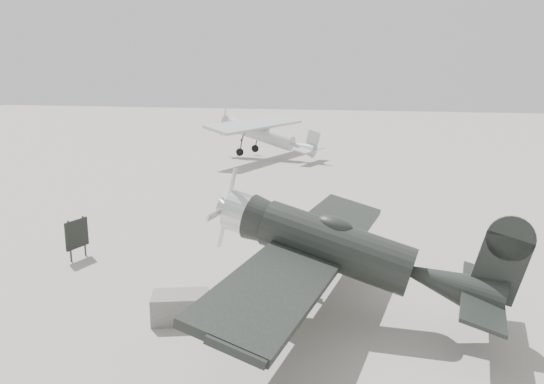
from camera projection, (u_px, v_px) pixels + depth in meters
The scene contains 5 objects.
ground at pixel (296, 257), 18.42m from camera, with size 160.00×160.00×0.00m, color gray.
lowwing_monoplane at pixel (350, 252), 13.34m from camera, with size 7.64×10.69×3.44m.
highwing_monoplane at pixel (264, 131), 39.91m from camera, with size 8.30×11.58×3.28m.
equipment_block at pixel (181, 307), 13.60m from camera, with size 1.43×0.89×0.72m, color #605F59.
sign_board at pixel (77, 235), 18.10m from camera, with size 0.25×0.99×1.43m.
Camera 1 is at (3.56, -17.15, 6.17)m, focal length 35.00 mm.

